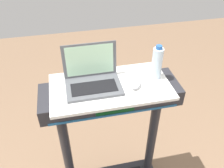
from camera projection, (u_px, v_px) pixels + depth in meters
name	position (u px, v px, depth m)	size (l,w,h in m)	color
desk_board	(110.00, 87.00, 1.51)	(0.75, 0.40, 0.02)	white
laptop	(92.00, 78.00, 1.48)	(0.34, 0.25, 0.24)	#515459
computer_mouse	(136.00, 84.00, 1.49)	(0.06, 0.10, 0.03)	#B2B2B7
water_bottle	(157.00, 63.00, 1.51)	(0.07, 0.07, 0.23)	silver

